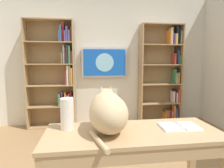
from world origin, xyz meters
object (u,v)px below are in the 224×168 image
object	(u,v)px
wall_mounted_tv	(105,62)
open_binder	(179,127)
bookshelf_left	(164,74)
paper_towel_roll	(67,114)
bookshelf_right	(57,75)
desk	(134,147)
cat	(108,110)

from	to	relation	value
wall_mounted_tv	open_binder	xyz separation A→B (m)	(-0.40, 2.46, -0.53)
bookshelf_left	paper_towel_roll	xyz separation A→B (m)	(1.83, 2.28, -0.15)
bookshelf_right	desk	distance (m)	2.64
bookshelf_right	cat	size ratio (longest dim) A/B	3.30
cat	open_binder	bearing A→B (deg)	177.28
cat	paper_towel_roll	size ratio (longest dim) A/B	2.43
bookshelf_left	wall_mounted_tv	size ratio (longest dim) A/B	2.21
wall_mounted_tv	cat	bearing A→B (deg)	85.02
wall_mounted_tv	cat	distance (m)	2.47
bookshelf_left	cat	world-z (taller)	bookshelf_left
bookshelf_left	desk	bearing A→B (deg)	62.11
bookshelf_right	cat	world-z (taller)	bookshelf_right
bookshelf_right	desk	bearing A→B (deg)	111.34
cat	open_binder	distance (m)	0.64
bookshelf_left	paper_towel_roll	bearing A→B (deg)	51.30
bookshelf_left	open_binder	xyz separation A→B (m)	(0.88, 2.38, -0.27)
wall_mounted_tv	open_binder	size ratio (longest dim) A/B	2.77
bookshelf_right	wall_mounted_tv	xyz separation A→B (m)	(-0.96, -0.08, 0.26)
bookshelf_right	open_binder	world-z (taller)	bookshelf_right
bookshelf_right	cat	xyz separation A→B (m)	(-0.74, 2.35, -0.11)
bookshelf_right	desk	size ratio (longest dim) A/B	1.47
wall_mounted_tv	desk	size ratio (longest dim) A/B	0.65
paper_towel_roll	desk	bearing A→B (deg)	164.61
wall_mounted_tv	desk	xyz separation A→B (m)	(0.01, 2.51, -0.66)
bookshelf_left	wall_mounted_tv	world-z (taller)	bookshelf_left
bookshelf_left	cat	bearing A→B (deg)	57.59
bookshelf_right	cat	distance (m)	2.47
bookshelf_left	open_binder	size ratio (longest dim) A/B	6.14
bookshelf_right	open_binder	size ratio (longest dim) A/B	6.23
bookshelf_right	wall_mounted_tv	size ratio (longest dim) A/B	2.25
cat	open_binder	xyz separation A→B (m)	(-0.62, 0.03, -0.16)
bookshelf_right	paper_towel_roll	bearing A→B (deg)	100.13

